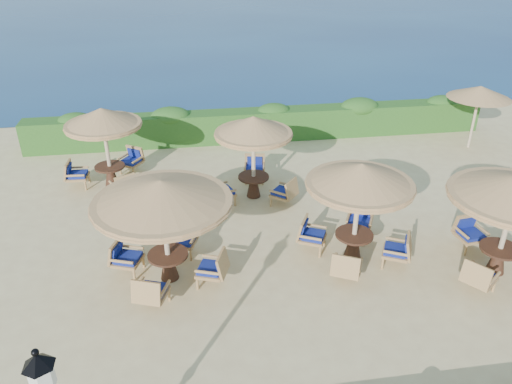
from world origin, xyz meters
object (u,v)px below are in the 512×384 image
object	(u,v)px
extra_parasol	(480,92)
cafe_set_3	(105,134)
cafe_set_4	(253,144)
cafe_set_0	(163,210)
cafe_set_1	(359,196)

from	to	relation	value
extra_parasol	cafe_set_3	xyz separation A→B (m)	(-13.27, -1.26, -0.37)
cafe_set_4	cafe_set_3	bearing A→B (deg)	162.39
cafe_set_4	cafe_set_0	bearing A→B (deg)	-124.42
extra_parasol	cafe_set_1	distance (m)	9.23
cafe_set_0	cafe_set_1	size ratio (longest dim) A/B	1.14
cafe_set_1	cafe_set_4	bearing A→B (deg)	119.50
extra_parasol	cafe_set_1	bearing A→B (deg)	-136.85
cafe_set_3	cafe_set_4	world-z (taller)	same
extra_parasol	cafe_set_4	bearing A→B (deg)	-162.96
cafe_set_0	cafe_set_4	bearing A→B (deg)	55.58
cafe_set_3	cafe_set_0	bearing A→B (deg)	-70.11
cafe_set_0	cafe_set_3	xyz separation A→B (m)	(-1.89, 5.23, -0.12)
extra_parasol	cafe_set_0	size ratio (longest dim) A/B	0.75
cafe_set_3	cafe_set_4	bearing A→B (deg)	-17.61
cafe_set_3	cafe_set_4	size ratio (longest dim) A/B	1.01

